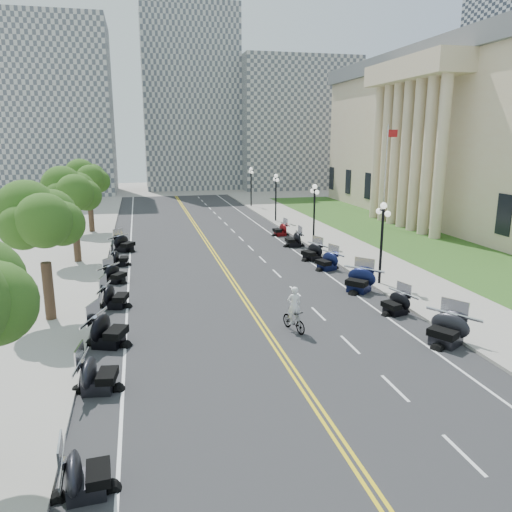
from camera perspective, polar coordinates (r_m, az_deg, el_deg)
ground at (r=25.12m, az=0.22°, el=-7.21°), size 160.00×160.00×0.00m
road at (r=34.47m, az=-3.63°, el=-1.47°), size 16.00×90.00×0.01m
centerline_yellow_a at (r=34.45m, az=-3.82°, el=-1.47°), size 0.12×90.00×0.00m
centerline_yellow_b at (r=34.49m, az=-3.43°, el=-1.45°), size 0.12×90.00×0.00m
edge_line_north at (r=36.04m, az=6.46°, el=-0.86°), size 0.12×90.00×0.00m
edge_line_south at (r=34.05m, az=-14.31°, el=-2.05°), size 0.12×90.00×0.00m
lane_dash_3 at (r=16.46m, az=22.62°, el=-20.22°), size 0.12×2.00×0.00m
lane_dash_4 at (r=19.34m, az=15.58°, el=-14.32°), size 0.12×2.00×0.00m
lane_dash_5 at (r=22.56m, az=10.69°, el=-9.90°), size 0.12×2.00×0.00m
lane_dash_6 at (r=26.00m, az=7.14°, el=-6.56°), size 0.12×2.00×0.00m
lane_dash_7 at (r=29.57m, az=4.47°, el=-4.01°), size 0.12×2.00×0.00m
lane_dash_8 at (r=33.25m, az=2.40°, el=-2.00°), size 0.12×2.00×0.00m
lane_dash_9 at (r=36.99m, az=0.75°, el=-0.40°), size 0.12×2.00×0.00m
lane_dash_10 at (r=40.79m, az=-0.60°, el=0.91°), size 0.12×2.00×0.00m
lane_dash_11 at (r=44.61m, az=-1.72°, el=2.00°), size 0.12×2.00×0.00m
lane_dash_12 at (r=48.47m, az=-2.66°, el=2.91°), size 0.12×2.00×0.00m
lane_dash_13 at (r=52.35m, az=-3.47°, el=3.69°), size 0.12×2.00×0.00m
lane_dash_14 at (r=56.24m, az=-4.16°, el=4.36°), size 0.12×2.00×0.00m
lane_dash_15 at (r=60.15m, az=-4.77°, el=4.94°), size 0.12×2.00×0.00m
lane_dash_16 at (r=64.07m, az=-5.30°, el=5.45°), size 0.12×2.00×0.00m
lane_dash_17 at (r=68.00m, az=-5.77°, el=5.90°), size 0.12×2.00×0.00m
lane_dash_18 at (r=71.94m, az=-6.19°, el=6.30°), size 0.12×2.00×0.00m
lane_dash_19 at (r=75.88m, az=-6.57°, el=6.66°), size 0.12×2.00×0.00m
sidewalk_north at (r=37.57m, az=12.37°, el=-0.40°), size 5.00×90.00×0.15m
sidewalk_south at (r=34.39m, az=-21.16°, el=-2.29°), size 5.00×90.00×0.15m
lawn at (r=47.68m, az=15.88°, el=2.28°), size 9.00×60.00×0.10m
distant_block_a at (r=85.89m, az=-22.37°, el=15.24°), size 18.00×14.00×26.00m
distant_block_b at (r=91.56m, az=-7.54°, el=17.18°), size 16.00×12.00×30.00m
distant_block_c at (r=92.08m, az=4.33°, el=14.74°), size 20.00×14.00×22.00m
street_lamp_2 at (r=30.95m, az=14.14°, el=1.36°), size 0.50×1.20×4.90m
street_lamp_3 at (r=41.79m, az=6.66°, el=4.74°), size 0.50×1.20×4.90m
street_lamp_4 at (r=53.14m, az=2.28°, el=6.67°), size 0.50×1.20×4.90m
street_lamp_5 at (r=64.72m, az=-0.56°, el=7.89°), size 0.50×1.20×4.90m
flagpole at (r=50.77m, az=14.56°, el=8.66°), size 1.10×0.20×10.00m
tree_2 at (r=25.61m, az=-23.25°, el=3.11°), size 4.80×4.80×9.20m
tree_3 at (r=37.37m, az=-20.20°, el=6.31°), size 4.80×4.80×9.20m
tree_4 at (r=49.25m, az=-18.60°, el=7.96°), size 4.80×4.80×9.20m
motorcycle_n_4 at (r=23.43m, az=20.96°, el=-7.69°), size 3.03×3.03×1.55m
motorcycle_n_5 at (r=26.59m, az=15.68°, el=-5.09°), size 2.22×2.22×1.27m
motorcycle_n_6 at (r=29.82m, az=11.72°, el=-2.58°), size 3.12×3.12×1.55m
motorcycle_n_7 at (r=34.35m, az=8.11°, el=-0.45°), size 2.48×2.48×1.38m
motorcycle_n_8 at (r=36.94m, az=6.42°, el=0.58°), size 2.54×2.54×1.38m
motorcycle_n_9 at (r=41.36m, az=4.32°, el=2.01°), size 1.99×1.99×1.38m
motorcycle_n_10 at (r=45.93m, az=2.78°, el=3.12°), size 2.03×2.03×1.29m
motorcycle_s_3 at (r=14.35m, az=-18.91°, el=-22.24°), size 2.00×2.00×1.32m
motorcycle_s_4 at (r=19.05m, az=-17.64°, el=-12.57°), size 2.28×2.28×1.42m
motorcycle_s_5 at (r=22.72m, az=-16.55°, el=-7.96°), size 2.89×2.89×1.57m
motorcycle_s_6 at (r=27.59m, az=-15.86°, el=-4.29°), size 2.42×2.42×1.40m
motorcycle_s_7 at (r=32.24m, az=-15.81°, el=-1.88°), size 2.49×2.49×1.25m
motorcycle_s_8 at (r=36.40m, az=-15.31°, el=-0.12°), size 1.94×1.94×1.24m
motorcycle_s_9 at (r=40.88m, az=-14.82°, el=1.52°), size 2.93×2.93×1.46m
bicycle at (r=23.51m, az=4.33°, el=-7.36°), size 1.00×1.82×1.05m
cyclist_rider at (r=23.04m, az=4.40°, el=-4.01°), size 0.66×0.44×1.82m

